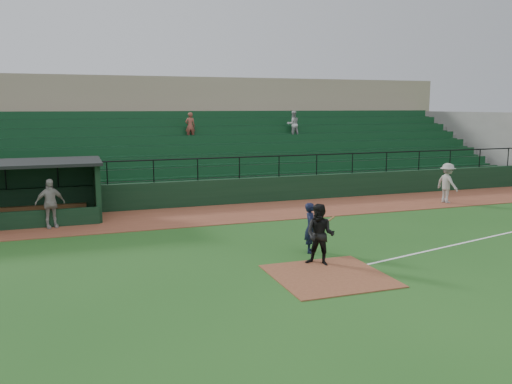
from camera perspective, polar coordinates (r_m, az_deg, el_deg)
name	(u,v)px	position (r m, az deg, el deg)	size (l,w,h in m)	color
ground	(313,266)	(15.55, 6.17, -7.89)	(90.00, 90.00, 0.00)	#1F4F19
warning_track	(233,213)	(22.81, -2.50, -2.30)	(40.00, 4.00, 0.03)	brown
home_plate_dirt	(329,276)	(14.70, 7.86, -8.89)	(3.00, 3.00, 0.03)	brown
foul_line	(501,234)	(21.04, 24.81, -4.16)	(18.00, 0.09, 0.01)	white
stadium_structure	(190,146)	(30.63, -7.14, 4.91)	(38.00, 13.08, 6.40)	black
batter_at_plate	(311,228)	(16.76, 5.89, -3.83)	(1.09, 0.71, 1.58)	black
umpire	(320,235)	(15.41, 6.90, -4.59)	(0.88, 0.68, 1.80)	black
runner	(447,183)	(26.66, 19.85, 0.92)	(1.21, 0.70, 1.88)	#A39E98
dugout_player_a	(50,203)	(21.32, -21.25, -1.14)	(1.09, 0.45, 1.86)	#A49F99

